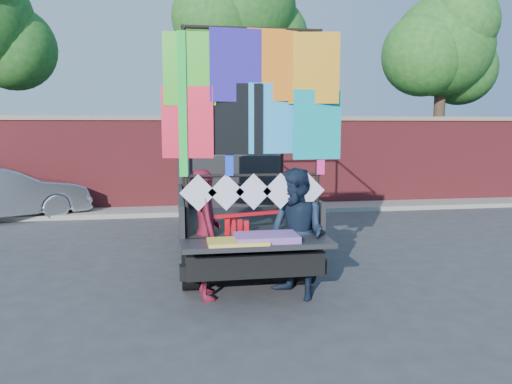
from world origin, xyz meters
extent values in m
plane|color=#38383A|center=(0.00, 0.00, 0.00)|extent=(90.00, 90.00, 0.00)
cube|color=maroon|center=(0.00, 7.00, 1.25)|extent=(30.00, 0.35, 2.50)
cube|color=gray|center=(0.00, 7.00, 2.55)|extent=(30.00, 0.45, 0.12)
cube|color=gray|center=(0.00, 6.30, 0.06)|extent=(30.00, 1.20, 0.12)
sphere|color=#18561D|center=(-5.60, 8.60, 4.55)|extent=(2.40, 2.40, 2.40)
cylinder|color=#38281C|center=(1.00, 8.20, 2.73)|extent=(0.36, 0.36, 5.46)
sphere|color=#18561D|center=(1.00, 8.20, 5.85)|extent=(3.20, 3.20, 3.20)
sphere|color=#18561D|center=(1.90, 8.60, 5.07)|extent=(2.40, 2.40, 2.40)
sphere|color=#18561D|center=(0.20, 7.90, 5.46)|extent=(2.60, 2.60, 2.60)
cylinder|color=#38281C|center=(7.50, 8.20, 2.27)|extent=(0.36, 0.36, 4.55)
sphere|color=#18561D|center=(7.50, 8.20, 4.88)|extent=(3.20, 3.20, 3.20)
sphere|color=#18561D|center=(8.40, 8.60, 4.23)|extent=(2.40, 2.40, 2.40)
sphere|color=#18561D|center=(6.70, 7.90, 4.55)|extent=(2.60, 2.60, 2.60)
sphere|color=#18561D|center=(7.80, 7.60, 5.52)|extent=(2.20, 2.20, 2.20)
cylinder|color=black|center=(-0.91, 2.78, 0.35)|extent=(0.24, 0.71, 0.71)
cylinder|color=black|center=(-0.91, -0.11, 0.35)|extent=(0.24, 0.71, 0.71)
cylinder|color=black|center=(0.76, 2.78, 0.35)|extent=(0.24, 0.71, 0.71)
cylinder|color=black|center=(0.76, -0.11, 0.35)|extent=(0.24, 0.71, 0.71)
cube|color=black|center=(-0.07, 1.28, 0.54)|extent=(1.82, 4.50, 0.32)
cube|color=black|center=(-0.07, 0.48, 0.84)|extent=(1.93, 2.47, 0.11)
cube|color=black|center=(-1.01, 0.48, 1.07)|extent=(0.06, 2.47, 0.48)
cube|color=black|center=(0.87, 0.48, 1.07)|extent=(0.06, 2.47, 0.48)
cube|color=black|center=(-0.07, 1.69, 1.07)|extent=(1.93, 0.06, 0.48)
cube|color=black|center=(-0.07, 2.73, 1.13)|extent=(1.93, 1.71, 1.34)
cube|color=#8C9EAD|center=(-0.07, 2.25, 1.55)|extent=(1.71, 0.06, 0.59)
cube|color=#8C9EAD|center=(-0.07, 3.53, 1.34)|extent=(1.71, 0.11, 0.75)
cube|color=black|center=(-0.07, 3.91, 0.86)|extent=(1.88, 0.96, 0.59)
cube|color=black|center=(-0.07, -1.02, 0.86)|extent=(1.93, 0.59, 0.06)
cube|color=black|center=(-0.07, -0.78, 0.45)|extent=(1.98, 0.16, 0.19)
cylinder|color=black|center=(-0.95, -0.65, 2.23)|extent=(0.05, 0.05, 2.68)
cylinder|color=black|center=(-0.95, 1.60, 2.23)|extent=(0.05, 0.05, 2.68)
cylinder|color=black|center=(0.81, -0.65, 2.23)|extent=(0.05, 0.05, 2.68)
cylinder|color=black|center=(0.81, 1.60, 2.23)|extent=(0.05, 0.05, 2.68)
cylinder|color=black|center=(-0.07, -0.65, 3.57)|extent=(1.82, 0.05, 0.05)
cylinder|color=black|center=(-0.07, 1.60, 3.57)|extent=(1.82, 0.05, 0.05)
cylinder|color=black|center=(-0.95, 0.48, 3.57)|extent=(0.05, 2.30, 0.05)
cylinder|color=black|center=(0.81, 0.48, 3.57)|extent=(0.05, 2.30, 0.05)
cylinder|color=black|center=(-0.07, -0.65, 1.69)|extent=(1.82, 0.04, 0.04)
cube|color=green|center=(-0.88, -0.67, 3.09)|extent=(0.66, 0.02, 0.91)
cube|color=#3122AA|center=(-0.34, -0.71, 3.09)|extent=(0.66, 0.02, 0.91)
cube|color=orange|center=(0.20, -0.67, 3.09)|extent=(0.66, 0.02, 0.91)
cube|color=orange|center=(0.73, -0.71, 3.09)|extent=(0.66, 0.02, 0.91)
cube|color=#F71B38|center=(-0.88, -0.67, 2.39)|extent=(0.66, 0.02, 0.91)
cube|color=black|center=(-0.34, -0.71, 2.39)|extent=(0.66, 0.02, 0.91)
cube|color=#35B4FF|center=(0.20, -0.67, 2.39)|extent=(0.66, 0.02, 0.91)
cube|color=#0CA7B1|center=(0.73, -0.71, 2.39)|extent=(0.66, 0.02, 0.91)
cube|color=#1AD53D|center=(-0.98, -0.69, 2.60)|extent=(0.11, 0.01, 1.82)
cube|color=#FF2A86|center=(0.84, -0.69, 2.60)|extent=(0.11, 0.01, 1.82)
cube|color=#1A3FF2|center=(-0.39, -0.69, 2.60)|extent=(0.11, 0.01, 1.82)
cube|color=white|center=(-0.80, -0.68, 1.48)|extent=(0.49, 0.01, 0.49)
cube|color=white|center=(-0.44, -0.68, 1.48)|extent=(0.49, 0.01, 0.49)
cube|color=white|center=(-0.07, -0.68, 1.48)|extent=(0.49, 0.01, 0.49)
cube|color=white|center=(0.29, -0.68, 1.48)|extent=(0.49, 0.01, 0.49)
cube|color=white|center=(0.66, -0.68, 1.48)|extent=(0.49, 0.01, 0.49)
cube|color=#DF3167|center=(0.04, -1.02, 0.93)|extent=(0.80, 0.48, 0.09)
cube|color=#E4CD48|center=(-0.34, -1.10, 0.91)|extent=(0.75, 0.43, 0.04)
imported|color=maroon|center=(-0.70, -0.47, 0.88)|extent=(0.51, 0.70, 1.77)
imported|color=#162338|center=(0.52, -0.69, 0.89)|extent=(1.04, 1.09, 1.78)
cube|color=red|center=(-0.09, -0.58, 1.16)|extent=(1.02, 0.34, 0.04)
cube|color=red|center=(-0.42, -0.60, 0.83)|extent=(0.07, 0.02, 0.61)
cube|color=red|center=(-0.33, -0.60, 0.81)|extent=(0.07, 0.02, 0.61)
cube|color=red|center=(-0.24, -0.60, 0.79)|extent=(0.07, 0.02, 0.61)
cube|color=red|center=(-0.16, -0.60, 0.77)|extent=(0.07, 0.02, 0.61)
camera|label=1|loc=(-1.10, -7.13, 2.35)|focal=35.00mm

